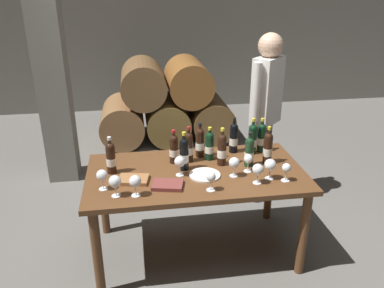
{
  "coord_description": "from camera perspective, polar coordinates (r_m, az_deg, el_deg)",
  "views": [
    {
      "loc": [
        -0.45,
        -2.68,
        2.15
      ],
      "look_at": [
        0.0,
        0.2,
        0.91
      ],
      "focal_mm": 36.28,
      "sensor_mm": 36.0,
      "label": 1
    }
  ],
  "objects": [
    {
      "name": "wine_glass_7",
      "position": [
        2.87,
        9.66,
        -3.77
      ],
      "size": [
        0.08,
        0.08,
        0.16
      ],
      "color": "white",
      "rests_on": "dining_table"
    },
    {
      "name": "wine_bottle_9",
      "position": [
        3.35,
        8.88,
        0.78
      ],
      "size": [
        0.07,
        0.07,
        0.32
      ],
      "color": "black",
      "rests_on": "dining_table"
    },
    {
      "name": "sommelier_presenting",
      "position": [
        3.82,
        10.84,
        5.77
      ],
      "size": [
        0.38,
        0.36,
        1.72
      ],
      "color": "#383842",
      "rests_on": "ground_plane"
    },
    {
      "name": "cellar_back_wall",
      "position": [
        6.94,
        -5.28,
        16.72
      ],
      "size": [
        10.0,
        0.24,
        2.8
      ],
      "primitive_type": "cube",
      "color": "slate",
      "rests_on": "ground_plane"
    },
    {
      "name": "wine_bottle_5",
      "position": [
        3.2,
        11.09,
        -0.53
      ],
      "size": [
        0.07,
        0.07,
        0.32
      ],
      "color": "black",
      "rests_on": "dining_table"
    },
    {
      "name": "barrel_stack",
      "position": [
        5.55,
        -3.81,
        5.86
      ],
      "size": [
        1.86,
        0.9,
        1.15
      ],
      "color": "olive",
      "rests_on": "ground_plane"
    },
    {
      "name": "dining_table",
      "position": [
        3.1,
        0.57,
        -5.54
      ],
      "size": [
        1.7,
        0.9,
        0.76
      ],
      "color": "brown",
      "rests_on": "ground_plane"
    },
    {
      "name": "wine_glass_0",
      "position": [
        2.96,
        13.72,
        -3.54
      ],
      "size": [
        0.07,
        0.07,
        0.14
      ],
      "color": "white",
      "rests_on": "dining_table"
    },
    {
      "name": "wine_bottle_11",
      "position": [
        3.17,
        -0.49,
        -0.39
      ],
      "size": [
        0.07,
        0.07,
        0.3
      ],
      "color": "black",
      "rests_on": "dining_table"
    },
    {
      "name": "wine_bottle_7",
      "position": [
        3.26,
        1.17,
        0.28
      ],
      "size": [
        0.07,
        0.07,
        0.3
      ],
      "color": "black",
      "rests_on": "dining_table"
    },
    {
      "name": "wine_bottle_8",
      "position": [
        3.04,
        -11.84,
        -1.96
      ],
      "size": [
        0.07,
        0.07,
        0.3
      ],
      "color": "black",
      "rests_on": "dining_table"
    },
    {
      "name": "wine_bottle_2",
      "position": [
        3.13,
        8.41,
        -1.08
      ],
      "size": [
        0.07,
        0.07,
        0.29
      ],
      "color": "#19381E",
      "rests_on": "dining_table"
    },
    {
      "name": "wine_glass_9",
      "position": [
        3.04,
        8.28,
        -2.27
      ],
      "size": [
        0.07,
        0.07,
        0.15
      ],
      "color": "white",
      "rests_on": "dining_table"
    },
    {
      "name": "wine_glass_3",
      "position": [
        2.75,
        2.81,
        -4.97
      ],
      "size": [
        0.07,
        0.07,
        0.14
      ],
      "color": "white",
      "rests_on": "dining_table"
    },
    {
      "name": "wine_glass_4",
      "position": [
        2.72,
        -11.26,
        -5.49
      ],
      "size": [
        0.09,
        0.09,
        0.16
      ],
      "color": "white",
      "rests_on": "dining_table"
    },
    {
      "name": "wine_glass_6",
      "position": [
        2.83,
        -13.09,
        -4.57
      ],
      "size": [
        0.08,
        0.08,
        0.15
      ],
      "color": "white",
      "rests_on": "dining_table"
    },
    {
      "name": "serving_plate",
      "position": [
        2.99,
        1.9,
        -4.58
      ],
      "size": [
        0.24,
        0.24,
        0.01
      ],
      "primitive_type": "cylinder",
      "color": "white",
      "rests_on": "dining_table"
    },
    {
      "name": "wine_glass_5",
      "position": [
        2.7,
        -8.36,
        -5.51
      ],
      "size": [
        0.08,
        0.08,
        0.16
      ],
      "color": "white",
      "rests_on": "dining_table"
    },
    {
      "name": "wine_bottle_0",
      "position": [
        3.15,
        -2.69,
        -0.68
      ],
      "size": [
        0.07,
        0.07,
        0.29
      ],
      "color": "black",
      "rests_on": "dining_table"
    },
    {
      "name": "tasting_notebook",
      "position": [
        2.84,
        -3.61,
        -6.01
      ],
      "size": [
        0.25,
        0.2,
        0.03
      ],
      "primitive_type": "cube",
      "rotation": [
        0.0,
        0.0,
        -0.22
      ],
      "color": "brown",
      "rests_on": "dining_table"
    },
    {
      "name": "wine_glass_1",
      "position": [
        2.95,
        11.43,
        -3.08
      ],
      "size": [
        0.09,
        0.09,
        0.16
      ],
      "color": "white",
      "rests_on": "dining_table"
    },
    {
      "name": "wine_bottle_4",
      "position": [
        3.03,
        -1.17,
        -1.45
      ],
      "size": [
        0.07,
        0.07,
        0.32
      ],
      "color": "black",
      "rests_on": "dining_table"
    },
    {
      "name": "wine_bottle_10",
      "position": [
        3.41,
        10.17,
        0.99
      ],
      "size": [
        0.07,
        0.07,
        0.3
      ],
      "color": "black",
      "rests_on": "dining_table"
    },
    {
      "name": "wine_bottle_1",
      "position": [
        3.36,
        6.15,
        0.97
      ],
      "size": [
        0.07,
        0.07,
        0.32
      ],
      "color": "black",
      "rests_on": "dining_table"
    },
    {
      "name": "wine_glass_8",
      "position": [
        2.95,
        -1.81,
        -2.69
      ],
      "size": [
        0.09,
        0.09,
        0.16
      ],
      "color": "white",
      "rests_on": "dining_table"
    },
    {
      "name": "leather_ledger",
      "position": [
        2.94,
        -8.62,
        -5.19
      ],
      "size": [
        0.25,
        0.2,
        0.03
      ],
      "primitive_type": "cube",
      "rotation": [
        0.0,
        0.0,
        -0.2
      ],
      "color": "#936038",
      "rests_on": "dining_table"
    },
    {
      "name": "wine_glass_2",
      "position": [
        2.95,
        6.23,
        -2.82
      ],
      "size": [
        0.08,
        0.08,
        0.16
      ],
      "color": "white",
      "rests_on": "dining_table"
    },
    {
      "name": "wine_bottle_3",
      "position": [
        3.21,
        2.6,
        -0.22
      ],
      "size": [
        0.07,
        0.07,
        0.29
      ],
      "color": "black",
      "rests_on": "dining_table"
    },
    {
      "name": "ground_plane",
      "position": [
        3.47,
        0.52,
        -15.3
      ],
      "size": [
        14.0,
        14.0,
        0.0
      ],
      "primitive_type": "plane",
      "color": "#66635E"
    },
    {
      "name": "wine_bottle_6",
      "position": [
        3.12,
        4.42,
        -0.76
      ],
      "size": [
        0.07,
        0.07,
        0.32
      ],
      "color": "black",
      "rests_on": "dining_table"
    },
    {
      "name": "stone_pillar",
      "position": [
        4.45,
        -20.04,
        10.64
      ],
      "size": [
        0.32,
        0.32,
        2.6
      ],
      "primitive_type": "cube",
      "color": "slate",
      "rests_on": "ground_plane"
    }
  ]
}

